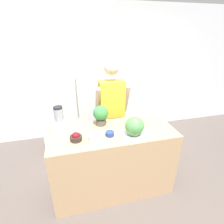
{
  "coord_description": "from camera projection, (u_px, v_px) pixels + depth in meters",
  "views": [
    {
      "loc": [
        -0.48,
        -1.51,
        2.07
      ],
      "look_at": [
        0.0,
        0.37,
        1.18
      ],
      "focal_mm": 28.0,
      "sensor_mm": 36.0,
      "label": 1
    }
  ],
  "objects": [
    {
      "name": "blender",
      "position": [
        59.0,
        120.0,
        2.17
      ],
      "size": [
        0.15,
        0.15,
        0.32
      ],
      "color": "silver",
      "rests_on": "counter_island"
    },
    {
      "name": "bowl_cream",
      "position": [
        96.0,
        137.0,
        2.0
      ],
      "size": [
        0.18,
        0.18,
        0.13
      ],
      "color": "white",
      "rests_on": "counter_island"
    },
    {
      "name": "person",
      "position": [
        112.0,
        112.0,
        2.86
      ],
      "size": [
        0.53,
        0.27,
        1.71
      ],
      "color": "#4C608C",
      "rests_on": "ground_plane"
    },
    {
      "name": "bowl_small_blue",
      "position": [
        110.0,
        134.0,
        2.1
      ],
      "size": [
        0.1,
        0.1,
        0.05
      ],
      "color": "navy",
      "rests_on": "counter_island"
    },
    {
      "name": "ground_plane",
      "position": [
        119.0,
        205.0,
        2.3
      ],
      "size": [
        14.0,
        14.0,
        0.0
      ],
      "primitive_type": "plane",
      "color": "#564C47"
    },
    {
      "name": "wall_back",
      "position": [
        92.0,
        74.0,
        3.52
      ],
      "size": [
        8.0,
        0.06,
        2.6
      ],
      "color": "silver",
      "rests_on": "ground_plane"
    },
    {
      "name": "bowl_cherries",
      "position": [
        76.0,
        137.0,
        2.0
      ],
      "size": [
        0.14,
        0.14,
        0.1
      ],
      "color": "#2D231E",
      "rests_on": "counter_island"
    },
    {
      "name": "watermelon",
      "position": [
        135.0,
        126.0,
        2.06
      ],
      "size": [
        0.23,
        0.23,
        0.23
      ],
      "color": "#4C8C47",
      "rests_on": "cutting_board"
    },
    {
      "name": "counter_island",
      "position": [
        113.0,
        160.0,
        2.4
      ],
      "size": [
        1.59,
        0.67,
        0.93
      ],
      "color": "tan",
      "rests_on": "ground_plane"
    },
    {
      "name": "potted_plant",
      "position": [
        101.0,
        115.0,
        2.3
      ],
      "size": [
        0.2,
        0.2,
        0.27
      ],
      "color": "#514C47",
      "rests_on": "counter_island"
    },
    {
      "name": "cutting_board",
      "position": [
        134.0,
        134.0,
        2.12
      ],
      "size": [
        0.35,
        0.26,
        0.01
      ],
      "color": "white",
      "rests_on": "counter_island"
    },
    {
      "name": "refrigerator",
      "position": [
        64.0,
        102.0,
        3.19
      ],
      "size": [
        0.77,
        0.73,
        1.82
      ],
      "color": "white",
      "rests_on": "ground_plane"
    }
  ]
}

